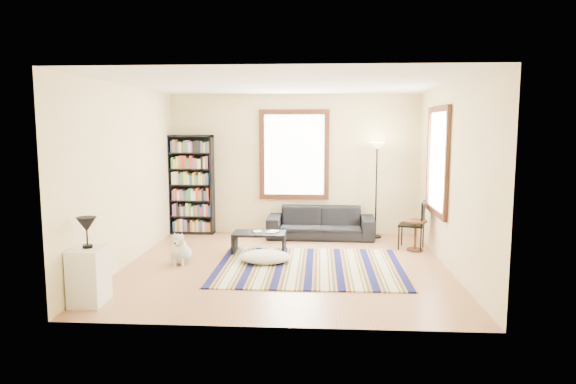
# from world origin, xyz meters

# --- Properties ---
(floor) EXTENTS (5.00, 5.00, 0.10)m
(floor) POSITION_xyz_m (0.00, 0.00, -0.05)
(floor) COLOR #AA774D
(floor) RESTS_ON ground
(ceiling) EXTENTS (5.00, 5.00, 0.10)m
(ceiling) POSITION_xyz_m (0.00, 0.00, 2.85)
(ceiling) COLOR white
(ceiling) RESTS_ON floor
(wall_back) EXTENTS (5.00, 0.10, 2.80)m
(wall_back) POSITION_xyz_m (0.00, 2.55, 1.40)
(wall_back) COLOR #FFE4AB
(wall_back) RESTS_ON floor
(wall_front) EXTENTS (5.00, 0.10, 2.80)m
(wall_front) POSITION_xyz_m (0.00, -2.55, 1.40)
(wall_front) COLOR #FFE4AB
(wall_front) RESTS_ON floor
(wall_left) EXTENTS (0.10, 5.00, 2.80)m
(wall_left) POSITION_xyz_m (-2.55, 0.00, 1.40)
(wall_left) COLOR #FFE4AB
(wall_left) RESTS_ON floor
(wall_right) EXTENTS (0.10, 5.00, 2.80)m
(wall_right) POSITION_xyz_m (2.55, 0.00, 1.40)
(wall_right) COLOR #FFE4AB
(wall_right) RESTS_ON floor
(window_back) EXTENTS (1.20, 0.06, 1.60)m
(window_back) POSITION_xyz_m (0.00, 2.47, 1.60)
(window_back) COLOR white
(window_back) RESTS_ON wall_back
(window_right) EXTENTS (0.06, 1.20, 1.60)m
(window_right) POSITION_xyz_m (2.47, 0.80, 1.60)
(window_right) COLOR white
(window_right) RESTS_ON wall_right
(rug) EXTENTS (2.92, 2.33, 0.02)m
(rug) POSITION_xyz_m (0.37, -0.10, 0.01)
(rug) COLOR #0C0F40
(rug) RESTS_ON floor
(sofa) EXTENTS (2.08, 0.85, 0.60)m
(sofa) POSITION_xyz_m (0.54, 2.05, 0.30)
(sofa) COLOR black
(sofa) RESTS_ON floor
(bookshelf) EXTENTS (0.90, 0.30, 2.00)m
(bookshelf) POSITION_xyz_m (-2.07, 2.32, 1.00)
(bookshelf) COLOR black
(bookshelf) RESTS_ON floor
(coffee_table) EXTENTS (1.01, 0.74, 0.36)m
(coffee_table) POSITION_xyz_m (-0.52, 0.78, 0.18)
(coffee_table) COLOR black
(coffee_table) RESTS_ON floor
(book_a) EXTENTS (0.22, 0.19, 0.02)m
(book_a) POSITION_xyz_m (-0.62, 0.78, 0.37)
(book_a) COLOR beige
(book_a) RESTS_ON coffee_table
(book_b) EXTENTS (0.26, 0.29, 0.02)m
(book_b) POSITION_xyz_m (-0.37, 0.83, 0.37)
(book_b) COLOR beige
(book_b) RESTS_ON coffee_table
(floor_cushion) EXTENTS (0.96, 0.82, 0.20)m
(floor_cushion) POSITION_xyz_m (-0.34, 0.12, 0.10)
(floor_cushion) COLOR beige
(floor_cushion) RESTS_ON floor
(floor_lamp) EXTENTS (0.39, 0.39, 1.86)m
(floor_lamp) POSITION_xyz_m (1.62, 2.15, 0.93)
(floor_lamp) COLOR black
(floor_lamp) RESTS_ON floor
(side_table) EXTENTS (0.51, 0.51, 0.54)m
(side_table) POSITION_xyz_m (2.20, 1.12, 0.27)
(side_table) COLOR #442211
(side_table) RESTS_ON floor
(folding_chair) EXTENTS (0.52, 0.51, 0.86)m
(folding_chair) POSITION_xyz_m (2.15, 1.24, 0.43)
(folding_chair) COLOR black
(folding_chair) RESTS_ON floor
(white_cabinet) EXTENTS (0.40, 0.52, 0.70)m
(white_cabinet) POSITION_xyz_m (-2.30, -1.88, 0.35)
(white_cabinet) COLOR white
(white_cabinet) RESTS_ON floor
(table_lamp) EXTENTS (0.31, 0.31, 0.38)m
(table_lamp) POSITION_xyz_m (-2.30, -1.88, 0.89)
(table_lamp) COLOR black
(table_lamp) RESTS_ON white_cabinet
(dog) EXTENTS (0.38, 0.52, 0.51)m
(dog) POSITION_xyz_m (-1.67, 0.01, 0.26)
(dog) COLOR silver
(dog) RESTS_ON floor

